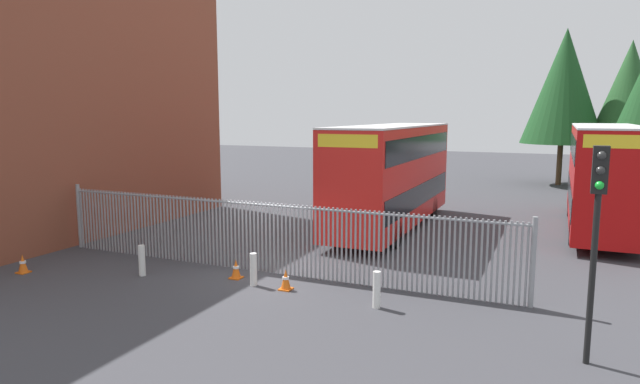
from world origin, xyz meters
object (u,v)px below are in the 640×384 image
at_px(traffic_cone_mid_forecourt, 236,269).
at_px(bollard_center_front, 253,269).
at_px(traffic_cone_by_gate, 286,280).
at_px(double_decker_bus_near_gate, 392,172).
at_px(bollard_near_right, 377,290).
at_px(traffic_cone_near_kerb, 23,264).
at_px(bollard_near_left, 142,260).
at_px(traffic_light_kerbside, 597,215).
at_px(double_decker_bus_behind_fence_left, 604,173).

bearing_deg(traffic_cone_mid_forecourt, bollard_center_front, -24.45).
distance_m(traffic_cone_by_gate, traffic_cone_mid_forecourt, 1.89).
height_order(double_decker_bus_near_gate, traffic_cone_by_gate, double_decker_bus_near_gate).
bearing_deg(bollard_near_right, traffic_cone_near_kerb, -172.11).
bearing_deg(traffic_cone_by_gate, double_decker_bus_near_gate, 87.88).
height_order(bollard_near_left, traffic_light_kerbside, traffic_light_kerbside).
height_order(double_decker_bus_near_gate, bollard_near_left, double_decker_bus_near_gate).
height_order(bollard_center_front, traffic_cone_mid_forecourt, bollard_center_front).
relative_size(bollard_center_front, traffic_cone_by_gate, 1.61).
height_order(bollard_near_left, bollard_near_right, same).
height_order(traffic_cone_mid_forecourt, traffic_light_kerbside, traffic_light_kerbside).
bearing_deg(bollard_center_front, double_decker_bus_near_gate, 81.64).
xyz_separation_m(bollard_center_front, traffic_cone_near_kerb, (-7.19, -1.81, -0.19)).
xyz_separation_m(double_decker_bus_behind_fence_left, traffic_cone_by_gate, (-8.56, -12.36, -2.13)).
distance_m(double_decker_bus_near_gate, traffic_cone_by_gate, 9.47).
relative_size(traffic_cone_by_gate, traffic_light_kerbside, 0.14).
height_order(traffic_cone_by_gate, traffic_cone_mid_forecourt, same).
distance_m(bollard_center_front, traffic_cone_near_kerb, 7.42).
distance_m(double_decker_bus_near_gate, double_decker_bus_behind_fence_left, 8.80).
height_order(double_decker_bus_behind_fence_left, traffic_light_kerbside, double_decker_bus_behind_fence_left).
distance_m(bollard_near_right, traffic_cone_by_gate, 2.79).
xyz_separation_m(bollard_near_right, traffic_cone_mid_forecourt, (-4.62, 0.67, -0.19)).
xyz_separation_m(bollard_center_front, traffic_cone_mid_forecourt, (-0.84, 0.38, -0.19)).
bearing_deg(traffic_cone_by_gate, bollard_near_left, -172.87).
bearing_deg(double_decker_bus_behind_fence_left, traffic_cone_near_kerb, -139.72).
xyz_separation_m(bollard_center_front, traffic_cone_by_gate, (1.02, 0.04, -0.19)).
bearing_deg(double_decker_bus_near_gate, traffic_cone_by_gate, -92.12).
xyz_separation_m(traffic_cone_by_gate, traffic_light_kerbside, (7.53, -1.63, 2.70)).
xyz_separation_m(bollard_near_left, traffic_cone_mid_forecourt, (2.76, 0.92, -0.19)).
bearing_deg(traffic_cone_mid_forecourt, traffic_cone_near_kerb, -160.95).
xyz_separation_m(double_decker_bus_near_gate, bollard_near_left, (-4.96, -9.80, -1.95)).
bearing_deg(double_decker_bus_near_gate, bollard_near_right, -75.76).
bearing_deg(bollard_near_left, traffic_cone_mid_forecourt, 18.43).
bearing_deg(traffic_cone_mid_forecourt, bollard_near_right, -8.26).
relative_size(bollard_center_front, traffic_light_kerbside, 0.22).
distance_m(bollard_near_left, traffic_cone_by_gate, 4.66).
distance_m(bollard_center_front, traffic_light_kerbside, 9.05).
xyz_separation_m(double_decker_bus_near_gate, bollard_center_front, (-1.36, -9.26, -1.95)).
distance_m(double_decker_bus_near_gate, traffic_cone_near_kerb, 14.15).
bearing_deg(bollard_near_right, bollard_near_left, -178.06).
xyz_separation_m(traffic_cone_by_gate, traffic_cone_near_kerb, (-8.21, -1.85, 0.00)).
bearing_deg(bollard_near_left, bollard_near_right, 1.94).
height_order(traffic_cone_near_kerb, traffic_light_kerbside, traffic_light_kerbside).
bearing_deg(traffic_cone_near_kerb, traffic_light_kerbside, 0.79).
bearing_deg(traffic_cone_near_kerb, bollard_near_right, 7.89).
height_order(bollard_near_right, traffic_cone_near_kerb, bollard_near_right).
xyz_separation_m(double_decker_bus_near_gate, traffic_light_kerbside, (7.19, -10.86, 0.56)).
bearing_deg(bollard_near_right, traffic_cone_mid_forecourt, 171.74).
bearing_deg(double_decker_bus_behind_fence_left, traffic_light_kerbside, -94.23).
distance_m(double_decker_bus_near_gate, bollard_near_left, 11.16).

